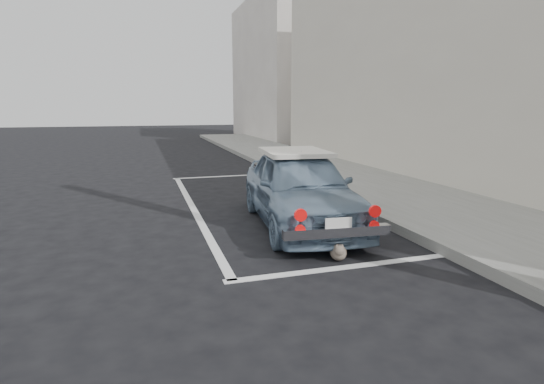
{
  "coord_description": "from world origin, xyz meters",
  "views": [
    {
      "loc": [
        -1.77,
        -4.75,
        1.86
      ],
      "look_at": [
        -0.14,
        0.51,
        0.75
      ],
      "focal_mm": 28.0,
      "sensor_mm": 36.0,
      "label": 1
    }
  ],
  "objects": [
    {
      "name": "ground",
      "position": [
        0.0,
        0.0,
        0.0
      ],
      "size": [
        80.0,
        80.0,
        0.0
      ],
      "primitive_type": "plane",
      "color": "black",
      "rests_on": "ground"
    },
    {
      "name": "sidewalk",
      "position": [
        3.2,
        2.0,
        0.07
      ],
      "size": [
        2.8,
        40.0,
        0.15
      ],
      "primitive_type": "cube",
      "color": "slate",
      "rests_on": "ground"
    },
    {
      "name": "shop_building",
      "position": [
        6.33,
        4.0,
        3.49
      ],
      "size": [
        3.5,
        18.0,
        7.0
      ],
      "color": "beige",
      "rests_on": "ground"
    },
    {
      "name": "building_far",
      "position": [
        6.35,
        20.0,
        4.0
      ],
      "size": [
        3.5,
        10.0,
        8.0
      ],
      "primitive_type": "cube",
      "color": "beige",
      "rests_on": "ground"
    },
    {
      "name": "pline_rear",
      "position": [
        0.5,
        -0.5,
        0.0
      ],
      "size": [
        3.0,
        0.12,
        0.01
      ],
      "primitive_type": "cube",
      "color": "silver",
      "rests_on": "ground"
    },
    {
      "name": "pline_front",
      "position": [
        0.5,
        6.5,
        0.0
      ],
      "size": [
        3.0,
        0.12,
        0.01
      ],
      "primitive_type": "cube",
      "color": "silver",
      "rests_on": "ground"
    },
    {
      "name": "pline_side",
      "position": [
        -0.9,
        3.0,
        0.0
      ],
      "size": [
        0.12,
        7.0,
        0.01
      ],
      "primitive_type": "cube",
      "color": "silver",
      "rests_on": "ground"
    },
    {
      "name": "retro_coupe",
      "position": [
        0.6,
        1.41,
        0.61
      ],
      "size": [
        1.75,
        3.64,
        1.2
      ],
      "rotation": [
        0.0,
        0.0,
        -0.1
      ],
      "color": "#728DA6",
      "rests_on": "ground"
    },
    {
      "name": "cat",
      "position": [
        0.49,
        -0.25,
        0.12
      ],
      "size": [
        0.31,
        0.44,
        0.25
      ],
      "rotation": [
        0.0,
        0.0,
        -0.37
      ],
      "color": "#62584A",
      "rests_on": "ground"
    }
  ]
}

